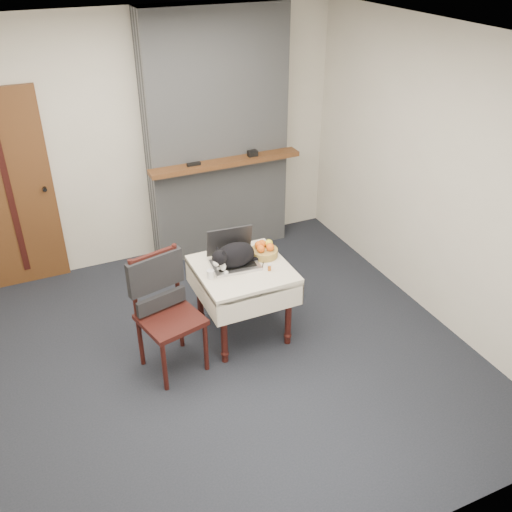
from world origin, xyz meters
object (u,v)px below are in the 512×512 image
at_px(door, 9,193).
at_px(fruit_basket, 264,250).
at_px(cream_jar, 210,274).
at_px(laptop, 233,255).
at_px(side_table, 243,278).
at_px(chair, 162,297).
at_px(cat, 236,255).
at_px(pill_bottle, 269,267).

height_order(door, fruit_basket, door).
bearing_deg(fruit_basket, cream_jar, -165.80).
bearing_deg(door, fruit_basket, -39.99).
distance_m(door, laptop, 2.32).
distance_m(side_table, chair, 0.74).
relative_size(side_table, laptop, 1.81).
bearing_deg(cat, pill_bottle, -60.24).
distance_m(pill_bottle, fruit_basket, 0.25).
bearing_deg(cream_jar, pill_bottle, -11.28).
height_order(side_table, cream_jar, cream_jar).
bearing_deg(fruit_basket, cat, -168.80).
distance_m(laptop, pill_bottle, 0.34).
bearing_deg(laptop, pill_bottle, -42.22).
bearing_deg(cat, chair, 167.92).
relative_size(pill_bottle, fruit_basket, 0.28).
bearing_deg(fruit_basket, door, 140.01).
bearing_deg(door, pill_bottle, -44.83).
relative_size(pill_bottle, chair, 0.06).
height_order(cat, fruit_basket, cat).
bearing_deg(pill_bottle, cat, 141.92).
relative_size(laptop, chair, 0.42).
relative_size(door, fruit_basket, 8.40).
bearing_deg(cream_jar, fruit_basket, 14.20).
distance_m(laptop, chair, 0.73).
bearing_deg(cream_jar, chair, -174.61).
relative_size(door, laptop, 4.63).
height_order(laptop, pill_bottle, laptop).
distance_m(cat, pill_bottle, 0.30).
bearing_deg(pill_bottle, chair, 176.41).
height_order(laptop, cat, laptop).
bearing_deg(cat, cream_jar, 175.29).
xyz_separation_m(door, fruit_basket, (1.94, -1.63, -0.25)).
relative_size(side_table, chair, 0.76).
xyz_separation_m(laptop, fruit_basket, (0.29, -0.01, -0.02)).
bearing_deg(chair, pill_bottle, -17.42).
relative_size(cat, fruit_basket, 2.26).
bearing_deg(side_table, fruit_basket, 21.13).
bearing_deg(side_table, chair, -173.44).
bearing_deg(laptop, door, 141.00).
distance_m(door, chair, 2.08).
bearing_deg(chair, laptop, 1.80).
bearing_deg(pill_bottle, side_table, 142.71).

